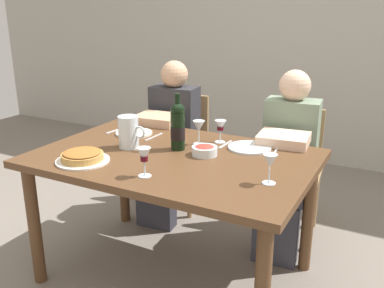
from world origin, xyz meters
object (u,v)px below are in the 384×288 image
(diner_right, at_px, (287,158))
(dinner_plate_right_setting, at_px, (134,133))
(salad_bowl, at_px, (205,150))
(chair_left, at_px, (182,143))
(dining_table, at_px, (174,171))
(dinner_plate_left_setting, at_px, (250,148))
(wine_bottle, at_px, (178,126))
(wine_glass_left_diner, at_px, (144,156))
(wine_glass_right_diner, at_px, (270,162))
(water_pitcher, at_px, (129,134))
(chair_right, at_px, (292,164))
(baked_tart, at_px, (82,157))
(wine_glass_centre, at_px, (220,127))
(wine_glass_spare, at_px, (199,127))
(diner_left, at_px, (169,137))

(diner_right, bearing_deg, dinner_plate_right_setting, 19.03)
(salad_bowl, relative_size, chair_left, 0.16)
(dining_table, distance_m, dinner_plate_left_setting, 0.45)
(dining_table, xyz_separation_m, salad_bowl, (0.15, 0.08, 0.12))
(wine_bottle, relative_size, wine_glass_left_diner, 2.23)
(dining_table, bearing_deg, wine_glass_right_diner, -13.34)
(salad_bowl, xyz_separation_m, wine_glass_left_diner, (-0.12, -0.41, 0.07))
(chair_left, bearing_deg, wine_glass_left_diner, 106.16)
(water_pitcher, distance_m, chair_left, 1.00)
(wine_glass_left_diner, bearing_deg, water_pitcher, 134.81)
(dining_table, bearing_deg, chair_right, 63.08)
(dining_table, height_order, diner_right, diner_right)
(dinner_plate_left_setting, height_order, diner_right, diner_right)
(baked_tart, bearing_deg, dinner_plate_right_setting, 95.67)
(dinner_plate_right_setting, xyz_separation_m, chair_right, (0.87, 0.64, -0.27))
(wine_bottle, bearing_deg, dining_table, -74.40)
(wine_glass_right_diner, relative_size, chair_left, 0.16)
(dining_table, xyz_separation_m, wine_glass_centre, (0.13, 0.32, 0.19))
(wine_bottle, relative_size, chair_left, 0.37)
(wine_glass_spare, bearing_deg, wine_glass_centre, 42.46)
(wine_glass_right_diner, distance_m, chair_right, 1.08)
(water_pitcher, xyz_separation_m, chair_right, (0.73, 0.88, -0.35))
(wine_glass_centre, xyz_separation_m, chair_left, (-0.59, 0.59, -0.36))
(dining_table, distance_m, salad_bowl, 0.21)
(chair_right, bearing_deg, diner_right, 89.06)
(wine_glass_centre, xyz_separation_m, diner_left, (-0.57, 0.36, -0.24))
(wine_glass_right_diner, xyz_separation_m, diner_left, (-1.03, 0.82, -0.25))
(baked_tart, xyz_separation_m, chair_left, (-0.09, 1.23, -0.29))
(chair_right, bearing_deg, water_pitcher, 44.63)
(wine_glass_left_diner, height_order, wine_glass_centre, wine_glass_left_diner)
(wine_bottle, relative_size, dinner_plate_right_setting, 1.39)
(wine_bottle, bearing_deg, baked_tart, -130.06)
(wine_bottle, relative_size, wine_glass_centre, 2.36)
(diner_right, bearing_deg, wine_bottle, 42.33)
(wine_glass_left_diner, height_order, dinner_plate_left_setting, wine_glass_left_diner)
(wine_glass_centre, bearing_deg, salad_bowl, -85.87)
(water_pitcher, height_order, baked_tart, water_pitcher)
(dining_table, distance_m, wine_bottle, 0.25)
(dining_table, relative_size, wine_glass_right_diner, 10.52)
(dinner_plate_right_setting, xyz_separation_m, chair_left, (-0.03, 0.69, -0.27))
(chair_left, height_order, diner_right, diner_right)
(wine_glass_right_diner, relative_size, dinner_plate_left_setting, 0.58)
(dining_table, relative_size, wine_glass_spare, 10.49)
(water_pitcher, height_order, wine_glass_left_diner, water_pitcher)
(dining_table, xyz_separation_m, baked_tart, (-0.37, -0.31, 0.12))
(dinner_plate_left_setting, bearing_deg, salad_bowl, -129.08)
(wine_bottle, relative_size, wine_glass_right_diner, 2.26)
(wine_glass_spare, bearing_deg, wine_bottle, -114.13)
(water_pitcher, xyz_separation_m, wine_glass_centre, (0.42, 0.33, 0.02))
(salad_bowl, distance_m, dinner_plate_right_setting, 0.60)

